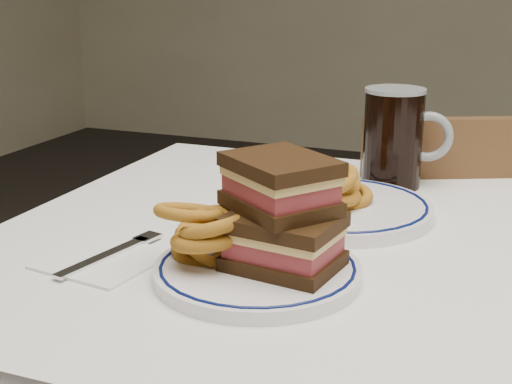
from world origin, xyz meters
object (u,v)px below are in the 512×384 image
(main_plate, at_px, (257,270))
(far_plate, at_px, (339,208))
(chair_far, at_px, (441,298))
(beer_mug, at_px, (395,137))
(reuben_sandwich, at_px, (282,213))

(main_plate, bearing_deg, far_plate, 83.56)
(chair_far, height_order, far_plate, chair_far)
(main_plate, height_order, beer_mug, beer_mug)
(chair_far, bearing_deg, far_plate, -107.25)
(beer_mug, height_order, far_plate, beer_mug)
(beer_mug, xyz_separation_m, far_plate, (-0.04, -0.18, -0.07))
(chair_far, xyz_separation_m, main_plate, (-0.15, -0.64, 0.29))
(chair_far, xyz_separation_m, beer_mug, (-0.08, -0.21, 0.37))
(reuben_sandwich, height_order, beer_mug, beer_mug)
(reuben_sandwich, bearing_deg, far_plate, 89.09)
(main_plate, xyz_separation_m, beer_mug, (0.07, 0.44, 0.07))
(reuben_sandwich, relative_size, far_plate, 0.57)
(chair_far, bearing_deg, reuben_sandwich, -101.15)
(main_plate, xyz_separation_m, reuben_sandwich, (0.02, 0.01, 0.07))
(chair_far, height_order, beer_mug, beer_mug)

